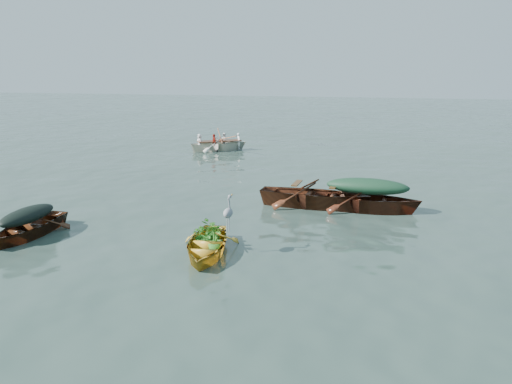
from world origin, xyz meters
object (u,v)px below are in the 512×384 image
rowed_boat (220,151)px  heron (228,219)px  green_tarp_boat (366,211)px  dark_covered_boat (30,236)px  yellow_dinghy (207,254)px  open_wooden_boat (315,207)px

rowed_boat → heron: (5.38, -15.28, 0.92)m
green_tarp_boat → heron: size_ratio=5.22×
dark_covered_boat → rowed_boat: bearing=89.8°
yellow_dinghy → rowed_boat: bearing=97.1°
dark_covered_boat → heron: (5.77, 0.07, 0.92)m
rowed_boat → heron: 16.22m
yellow_dinghy → rowed_boat: size_ratio=0.75×
yellow_dinghy → green_tarp_boat: (3.71, 4.98, 0.00)m
dark_covered_boat → rowed_boat: (0.40, 15.35, 0.00)m
open_wooden_boat → rowed_boat: 12.45m
open_wooden_boat → rowed_boat: bearing=36.2°
open_wooden_boat → heron: size_ratio=5.59×
dark_covered_boat → green_tarp_boat: 10.20m
yellow_dinghy → rowed_boat: 16.17m
open_wooden_boat → yellow_dinghy: bearing=161.1°
yellow_dinghy → green_tarp_boat: bearing=43.0°
open_wooden_boat → heron: 5.19m
open_wooden_boat → rowed_boat: size_ratio=1.16×
yellow_dinghy → heron: 1.07m
rowed_boat → green_tarp_boat: bearing=-174.8°
yellow_dinghy → heron: size_ratio=3.65×
yellow_dinghy → open_wooden_boat: open_wooden_boat is taller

